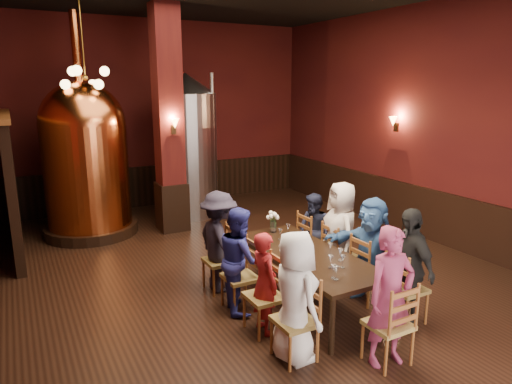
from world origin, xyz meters
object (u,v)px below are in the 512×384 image
person_1 (264,283)px  person_2 (240,259)px  dining_table (307,258)px  rose_vase (273,218)px  copper_kettle (86,157)px  steel_vessel (188,146)px  person_0 (295,297)px

person_1 → person_2: 0.66m
dining_table → rose_vase: bearing=86.0°
person_2 → copper_kettle: (-1.26, 4.32, 0.86)m
dining_table → steel_vessel: (0.16, 5.05, 0.93)m
person_2 → steel_vessel: bearing=2.3°
person_2 → rose_vase: 1.17m
copper_kettle → person_0: bearing=-77.3°
person_0 → rose_vase: (0.90, 2.01, 0.23)m
steel_vessel → rose_vase: size_ratio=9.56×
person_2 → dining_table: bearing=-96.3°
dining_table → person_0: bearing=-130.4°
person_0 → copper_kettle: 5.85m
dining_table → rose_vase: rose_vase is taller
person_2 → rose_vase: (0.91, 0.68, 0.26)m
person_0 → rose_vase: bearing=-24.8°
person_1 → rose_vase: 1.65m
dining_table → copper_kettle: (-2.11, 4.64, 0.89)m
person_0 → person_1: person_0 is taller
rose_vase → copper_kettle: bearing=120.9°
person_0 → steel_vessel: size_ratio=0.46×
dining_table → rose_vase: size_ratio=7.13×
person_0 → steel_vessel: steel_vessel is taller
copper_kettle → steel_vessel: bearing=10.2°
person_0 → person_2: size_ratio=1.04×
person_1 → copper_kettle: 5.22m
person_1 → steel_vessel: (1.01, 5.39, 0.97)m
steel_vessel → rose_vase: 4.10m
rose_vase → dining_table: bearing=-93.5°
person_2 → copper_kettle: bearing=30.6°
person_0 → person_2: bearing=-0.1°
person_1 → rose_vase: (0.91, 1.34, 0.33)m
person_2 → copper_kettle: size_ratio=0.33×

